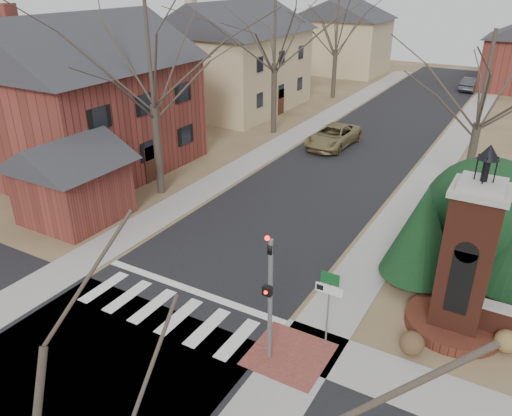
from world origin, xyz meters
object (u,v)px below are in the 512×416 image
Objects in this scene: traffic_signal_pole at (270,289)px; distant_car at (471,84)px; brick_gate_monument at (464,273)px; pickup_truck at (333,136)px; sign_post at (329,295)px.

traffic_signal_pole is 1.12× the size of distant_car.
traffic_signal_pole is at bearing 95.35° from distant_car.
traffic_signal_pole is 6.47m from brick_gate_monument.
brick_gate_monument is 19.51m from pickup_truck.
sign_post is at bearing 47.57° from traffic_signal_pole.
sign_post reaches higher than pickup_truck.
traffic_signal_pole reaches higher than pickup_truck.
brick_gate_monument reaches higher than pickup_truck.
sign_post is 42.88m from distant_car.
traffic_signal_pole is 0.69× the size of brick_gate_monument.
distant_car is (-0.90, 44.22, -1.92)m from traffic_signal_pole.
brick_gate_monument reaches higher than sign_post.
distant_car is (-2.19, 42.81, -1.29)m from sign_post.
pickup_truck is at bearing 111.37° from sign_post.
sign_post reaches higher than distant_car.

